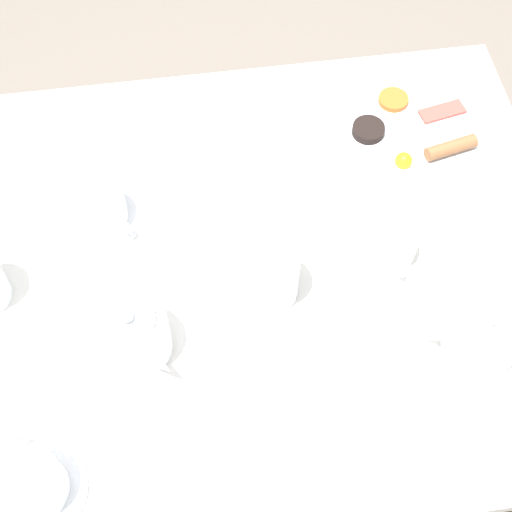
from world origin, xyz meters
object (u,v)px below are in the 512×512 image
(napkin_folded, at_px, (35,150))
(teacup_with_saucer_right, at_px, (99,210))
(creamer_jug, at_px, (396,247))
(breakfast_plate, at_px, (410,135))
(fork_by_plate, at_px, (326,428))
(teapot_near, at_px, (485,337))
(water_glass_short, at_px, (272,273))
(teacup_with_saucer_left, at_px, (32,486))
(teapot_far, at_px, (133,333))
(knife_by_plate, at_px, (198,134))

(napkin_folded, bearing_deg, teacup_with_saucer_right, 34.63)
(teacup_with_saucer_right, bearing_deg, creamer_jug, 73.64)
(breakfast_plate, xyz_separation_m, teacup_with_saucer_right, (0.10, -0.54, 0.02))
(teacup_with_saucer_right, bearing_deg, fork_by_plate, 37.09)
(teapot_near, relative_size, fork_by_plate, 1.04)
(teapot_near, xyz_separation_m, water_glass_short, (-0.14, -0.28, 0.01))
(teacup_with_saucer_left, height_order, creamer_jug, teacup_with_saucer_left)
(teapot_near, xyz_separation_m, creamer_jug, (-0.17, -0.08, -0.02))
(teapot_far, xyz_separation_m, water_glass_short, (-0.06, 0.21, 0.01))
(water_glass_short, relative_size, knife_by_plate, 0.50)
(napkin_folded, relative_size, fork_by_plate, 0.99)
(teacup_with_saucer_right, height_order, creamer_jug, teacup_with_saucer_right)
(teapot_near, xyz_separation_m, teacup_with_saucer_right, (-0.31, -0.54, -0.02))
(creamer_jug, bearing_deg, knife_by_plate, -135.80)
(breakfast_plate, relative_size, teacup_with_saucer_left, 2.13)
(teacup_with_saucer_left, relative_size, teacup_with_saucer_right, 1.02)
(teacup_with_saucer_left, distance_m, napkin_folded, 0.58)
(teacup_with_saucer_left, bearing_deg, water_glass_short, 125.53)
(breakfast_plate, relative_size, teapot_near, 1.56)
(teapot_near, bearing_deg, knife_by_plate, -41.30)
(water_glass_short, height_order, napkin_folded, water_glass_short)
(teapot_far, xyz_separation_m, teacup_with_saucer_right, (-0.23, -0.04, -0.02))
(napkin_folded, distance_m, knife_by_plate, 0.28)
(creamer_jug, bearing_deg, napkin_folded, -117.43)
(breakfast_plate, xyz_separation_m, fork_by_plate, (0.49, -0.24, -0.01))
(breakfast_plate, height_order, teacup_with_saucer_right, teacup_with_saucer_right)
(teacup_with_saucer_left, distance_m, water_glass_short, 0.43)
(knife_by_plate, bearing_deg, teapot_far, -18.59)
(breakfast_plate, bearing_deg, knife_by_plate, -99.12)
(creamer_jug, relative_size, fork_by_plate, 0.48)
(teacup_with_saucer_left, height_order, teacup_with_saucer_right, same)
(teacup_with_saucer_right, distance_m, water_glass_short, 0.30)
(teapot_near, bearing_deg, teapot_far, 1.74)
(teacup_with_saucer_left, height_order, water_glass_short, water_glass_short)
(creamer_jug, bearing_deg, breakfast_plate, 159.83)
(breakfast_plate, relative_size, teacup_with_saucer_right, 2.16)
(teapot_near, distance_m, napkin_folded, 0.80)
(teapot_near, xyz_separation_m, knife_by_plate, (-0.46, -0.36, -0.04))
(teacup_with_saucer_left, bearing_deg, fork_by_plate, 94.13)
(creamer_jug, distance_m, fork_by_plate, 0.30)
(teapot_near, relative_size, water_glass_short, 1.67)
(teapot_far, distance_m, knife_by_plate, 0.41)
(napkin_folded, bearing_deg, teapot_far, 21.48)
(breakfast_plate, bearing_deg, teapot_near, -0.08)
(fork_by_plate, bearing_deg, teacup_with_saucer_left, -85.87)
(fork_by_plate, bearing_deg, creamer_jug, 148.46)
(teapot_near, xyz_separation_m, teacup_with_saucer_left, (0.11, -0.64, -0.02))
(teacup_with_saucer_left, xyz_separation_m, fork_by_plate, (-0.03, 0.39, -0.03))
(teapot_near, distance_m, teacup_with_saucer_right, 0.62)
(teapot_near, distance_m, creamer_jug, 0.19)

